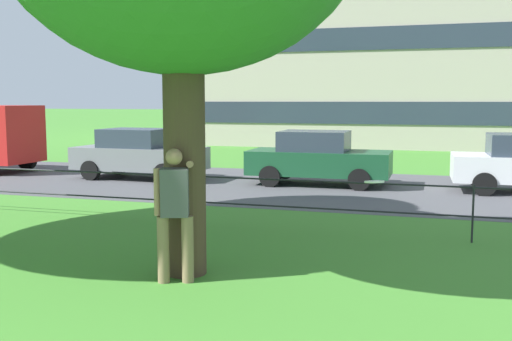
# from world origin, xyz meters

# --- Properties ---
(street_strip) EXTENTS (80.00, 7.37, 0.01)m
(street_strip) POSITION_xyz_m (0.00, 16.18, 0.00)
(street_strip) COLOR #4C4C51
(street_strip) RESTS_ON ground
(park_fence) EXTENTS (35.09, 0.04, 1.00)m
(park_fence) POSITION_xyz_m (0.00, 10.50, 0.68)
(park_fence) COLOR #232328
(park_fence) RESTS_ON ground
(person_thrower) EXTENTS (0.49, 0.85, 1.79)m
(person_thrower) POSITION_xyz_m (1.96, 7.00, 0.97)
(person_thrower) COLOR #846B4C
(person_thrower) RESTS_ON ground
(frisbee) EXTENTS (0.38, 0.38, 0.05)m
(frisbee) POSITION_xyz_m (4.43, 8.07, 1.31)
(frisbee) COLOR white
(car_grey_left) EXTENTS (4.04, 1.90, 1.54)m
(car_grey_left) POSITION_xyz_m (-3.59, 16.37, 0.78)
(car_grey_left) COLOR slate
(car_grey_left) RESTS_ON ground
(car_dark_green_far_right) EXTENTS (4.01, 1.84, 1.54)m
(car_dark_green_far_right) POSITION_xyz_m (1.97, 16.65, 0.78)
(car_dark_green_far_right) COLOR #194C2D
(car_dark_green_far_right) RESTS_ON ground
(apartment_building_background) EXTENTS (25.77, 13.39, 14.75)m
(apartment_building_background) POSITION_xyz_m (3.89, 36.12, 7.38)
(apartment_building_background) COLOR #ADA393
(apartment_building_background) RESTS_ON ground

